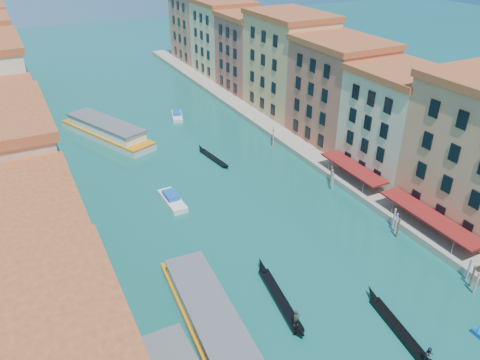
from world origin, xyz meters
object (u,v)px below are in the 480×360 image
object	(u,v)px
gondola_fore	(280,298)
gondola_right	(402,332)
vaporetto_far	(106,131)
vaporetto_near	(209,316)

from	to	relation	value
gondola_fore	gondola_right	xyz separation A→B (m)	(8.35, -9.72, 0.04)
gondola_fore	vaporetto_far	bearing A→B (deg)	105.28
gondola_right	vaporetto_far	bearing A→B (deg)	112.27
vaporetto_near	gondola_fore	size ratio (longest dim) A/B	1.58
vaporetto_far	gondola_right	distance (m)	64.61
gondola_right	vaporetto_near	bearing A→B (deg)	158.28
vaporetto_near	gondola_right	size ratio (longest dim) A/B	1.63
vaporetto_far	gondola_right	world-z (taller)	vaporetto_far
vaporetto_far	gondola_fore	distance (m)	53.56
gondola_fore	vaporetto_near	bearing A→B (deg)	-172.87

